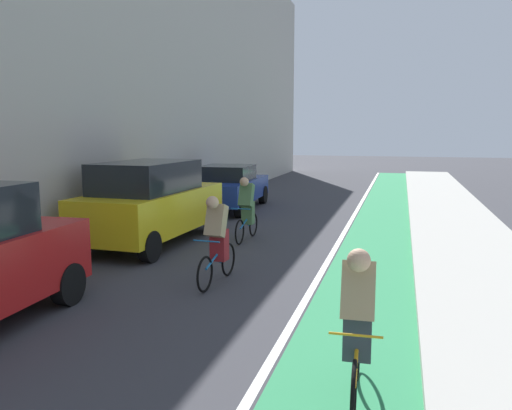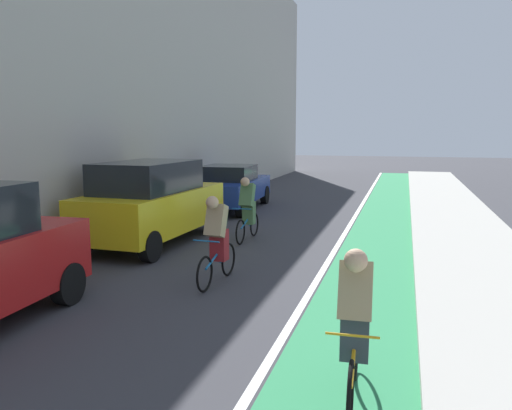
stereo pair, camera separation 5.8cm
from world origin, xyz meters
name	(u,v)px [view 1 (the left image)]	position (x,y,z in m)	size (l,w,h in m)	color
ground_plane	(259,243)	(0.00, 16.37, 0.00)	(89.61, 89.61, 0.00)	#38383D
bike_lane_paint	(379,233)	(2.73, 18.37, 0.00)	(1.60, 40.73, 0.00)	#2D8451
lane_divider_stripe	(345,232)	(1.83, 18.37, 0.00)	(0.12, 40.73, 0.00)	white
sidewalk_right	(462,235)	(4.78, 18.37, 0.07)	(2.51, 40.73, 0.14)	#A8A59E
building_facade_left	(102,38)	(-5.33, 18.37, 5.39)	(3.00, 40.73, 10.78)	#B2ADA3
parked_suv_yellow_cab	(151,202)	(-2.48, 15.64, 1.02)	(2.03, 4.48, 1.98)	yellow
parked_sedan_blue	(228,187)	(-2.48, 21.29, 0.79)	(2.06, 4.43, 1.53)	navy
cyclist_mid	(357,325)	(2.87, 9.59, 0.81)	(0.48, 1.72, 1.61)	black
cyclist_trailing	(217,237)	(0.15, 13.02, 0.84)	(0.48, 1.67, 1.59)	black
cyclist_far	(247,207)	(-0.40, 16.64, 0.84)	(0.48, 1.66, 1.58)	black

